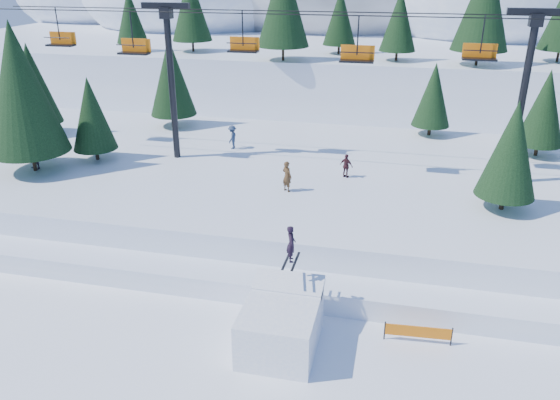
% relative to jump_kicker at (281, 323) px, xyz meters
% --- Properties ---
extents(ground, '(160.00, 160.00, 0.00)m').
position_rel_jump_kicker_xyz_m(ground, '(-2.02, -2.44, -1.15)').
color(ground, white).
rests_on(ground, ground).
extents(mid_shelf, '(70.00, 22.00, 2.50)m').
position_rel_jump_kicker_xyz_m(mid_shelf, '(-2.02, 15.56, 0.10)').
color(mid_shelf, white).
rests_on(mid_shelf, ground).
extents(berm, '(70.00, 6.00, 1.10)m').
position_rel_jump_kicker_xyz_m(berm, '(-2.02, 5.56, -0.60)').
color(berm, white).
rests_on(berm, ground).
extents(mountain_ridge, '(119.00, 61.27, 26.46)m').
position_rel_jump_kicker_xyz_m(mountain_ridge, '(-7.11, 70.91, 8.50)').
color(mountain_ridge, white).
rests_on(mountain_ridge, ground).
extents(jump_kicker, '(3.06, 4.31, 4.98)m').
position_rel_jump_kicker_xyz_m(jump_kicker, '(0.00, 0.00, 0.00)').
color(jump_kicker, white).
rests_on(jump_kicker, ground).
extents(chairlift, '(46.00, 3.21, 10.28)m').
position_rel_jump_kicker_xyz_m(chairlift, '(-0.69, 15.60, 8.18)').
color(chairlift, black).
rests_on(chairlift, mid_shelf).
extents(conifer_stand, '(62.65, 18.14, 9.54)m').
position_rel_jump_kicker_xyz_m(conifer_stand, '(-1.43, 15.94, 5.63)').
color(conifer_stand, black).
rests_on(conifer_stand, mid_shelf).
extents(distant_skiers, '(21.20, 8.10, 1.87)m').
position_rel_jump_kicker_xyz_m(distant_skiers, '(-8.49, 14.39, 2.21)').
color(distant_skiers, '#2A3953').
rests_on(distant_skiers, mid_shelf).
extents(banner_near, '(2.85, 0.25, 0.90)m').
position_rel_jump_kicker_xyz_m(banner_near, '(5.66, 1.51, -0.61)').
color(banner_near, black).
rests_on(banner_near, ground).
extents(banner_far, '(2.70, 1.00, 0.90)m').
position_rel_jump_kicker_xyz_m(banner_far, '(9.94, 4.15, -0.61)').
color(banner_far, black).
rests_on(banner_far, ground).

